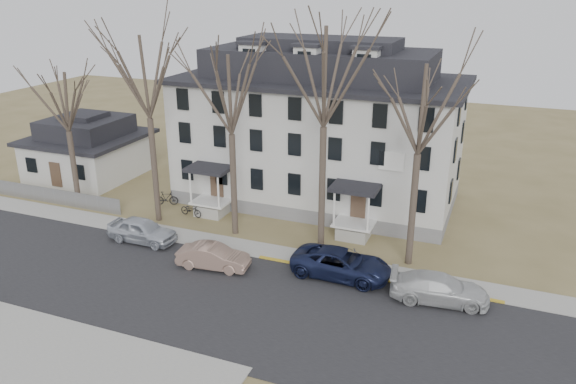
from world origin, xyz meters
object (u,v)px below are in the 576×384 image
at_px(boarding_house, 319,130).
at_px(tree_mid_left, 230,89).
at_px(car_white, 439,289).
at_px(tree_mid_right, 422,103).
at_px(tree_center, 325,70).
at_px(car_navy, 341,264).
at_px(car_tan, 213,257).
at_px(bicycle_right, 166,199).
at_px(bicycle_left, 191,210).
at_px(tree_far_left, 146,71).
at_px(tree_bungalow, 64,98).
at_px(car_silver, 142,231).
at_px(small_house, 89,150).

distance_m(boarding_house, tree_mid_left, 9.66).
distance_m(tree_mid_left, car_white, 16.77).
xyz_separation_m(tree_mid_right, car_white, (2.24, -3.71, -8.87)).
height_order(tree_mid_right, car_white, tree_mid_right).
relative_size(tree_center, car_navy, 2.60).
relative_size(boarding_house, car_tan, 4.91).
relative_size(car_tan, bicycle_right, 2.41).
xyz_separation_m(tree_center, bicycle_left, (-10.17, 1.34, -10.61)).
distance_m(tree_mid_right, car_white, 9.87).
bearing_deg(bicycle_right, tree_far_left, -179.84).
relative_size(tree_far_left, tree_bungalow, 1.27).
xyz_separation_m(tree_center, tree_mid_right, (5.50, 0.00, -1.48)).
bearing_deg(bicycle_left, boarding_house, -36.97).
distance_m(tree_mid_left, car_tan, 10.18).
bearing_deg(car_silver, small_house, 51.90).
relative_size(car_navy, bicycle_left, 3.10).
bearing_deg(tree_center, car_tan, -135.91).
bearing_deg(boarding_house, car_tan, -98.69).
height_order(tree_bungalow, bicycle_left, tree_bungalow).
height_order(boarding_house, car_navy, boarding_house).
xyz_separation_m(car_silver, car_white, (18.64, -0.31, -0.04)).
relative_size(car_silver, car_navy, 0.81).
distance_m(tree_far_left, bicycle_left, 10.12).
bearing_deg(tree_mid_right, car_white, -58.93).
height_order(tree_far_left, car_navy, tree_far_left).
relative_size(boarding_house, car_silver, 4.54).
relative_size(bicycle_left, bicycle_right, 1.03).
distance_m(tree_center, car_silver, 15.39).
height_order(boarding_house, car_silver, boarding_house).
xyz_separation_m(tree_mid_right, tree_bungalow, (-24.50, 0.00, -1.48)).
relative_size(small_house, car_silver, 1.90).
relative_size(boarding_house, tree_far_left, 1.52).
bearing_deg(small_house, bicycle_left, -20.72).
bearing_deg(car_white, tree_bungalow, 74.51).
xyz_separation_m(tree_mid_left, car_navy, (8.24, -3.06, -8.82)).
xyz_separation_m(tree_far_left, tree_center, (12.00, 0.00, 0.74)).
distance_m(tree_mid_right, car_tan, 14.58).
height_order(small_house, car_tan, small_house).
bearing_deg(tree_far_left, car_silver, -72.22).
distance_m(bicycle_left, bicycle_right, 3.05).
relative_size(boarding_house, tree_center, 1.41).
xyz_separation_m(tree_bungalow, bicycle_right, (6.02, 2.52, -7.59)).
height_order(tree_mid_left, car_tan, tree_mid_left).
relative_size(boarding_house, tree_mid_left, 1.63).
xyz_separation_m(tree_center, tree_bungalow, (-19.00, 0.00, -2.97)).
xyz_separation_m(boarding_house, tree_mid_right, (8.50, -8.15, 4.22)).
bearing_deg(car_tan, tree_far_left, 48.45).
bearing_deg(tree_bungalow, bicycle_right, 22.76).
bearing_deg(tree_far_left, tree_bungalow, 180.00).
bearing_deg(boarding_house, tree_mid_right, -43.81).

